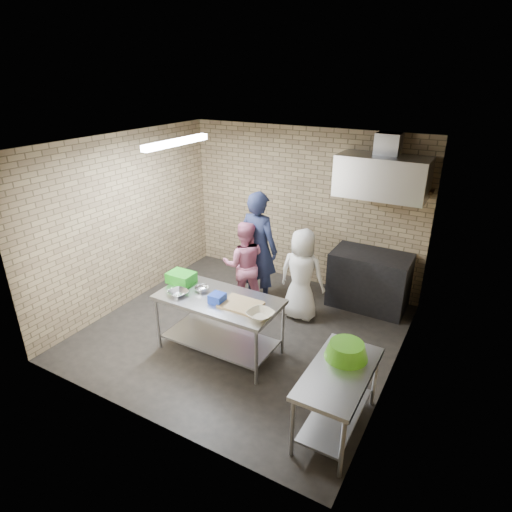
{
  "coord_description": "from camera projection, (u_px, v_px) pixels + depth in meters",
  "views": [
    {
      "loc": [
        2.78,
        -4.54,
        3.53
      ],
      "look_at": [
        0.1,
        0.2,
        1.15
      ],
      "focal_mm": 30.08,
      "sensor_mm": 36.0,
      "label": 1
    }
  ],
  "objects": [
    {
      "name": "green_crate",
      "position": [
        181.0,
        278.0,
        5.92
      ],
      "size": [
        0.36,
        0.27,
        0.14
      ],
      "primitive_type": "cube",
      "color": "green",
      "rests_on": "prep_table"
    },
    {
      "name": "stove",
      "position": [
        369.0,
        280.0,
        6.82
      ],
      "size": [
        1.2,
        0.7,
        0.9
      ],
      "primitive_type": "cube",
      "color": "black",
      "rests_on": "floor"
    },
    {
      "name": "bottle_red",
      "position": [
        388.0,
        179.0,
        6.35
      ],
      "size": [
        0.07,
        0.07,
        0.18
      ],
      "primitive_type": "cylinder",
      "color": "#B22619",
      "rests_on": "wall_shelf"
    },
    {
      "name": "ceramic_bowl",
      "position": [
        260.0,
        315.0,
        5.09
      ],
      "size": [
        0.37,
        0.37,
        0.08
      ],
      "primitive_type": "imported",
      "rotation": [
        0.0,
        0.0,
        -0.21
      ],
      "color": "beige",
      "rests_on": "prep_table"
    },
    {
      "name": "hood_duct",
      "position": [
        389.0,
        144.0,
        6.14
      ],
      "size": [
        0.35,
        0.3,
        0.3
      ],
      "primitive_type": "cube",
      "color": "#A5A8AD",
      "rests_on": "back_wall"
    },
    {
      "name": "cutting_board",
      "position": [
        241.0,
        304.0,
        5.36
      ],
      "size": [
        0.5,
        0.38,
        0.03
      ],
      "primitive_type": "cube",
      "color": "tan",
      "rests_on": "prep_table"
    },
    {
      "name": "floor",
      "position": [
        243.0,
        331.0,
        6.29
      ],
      "size": [
        4.2,
        4.2,
        0.0
      ],
      "primitive_type": "plane",
      "color": "black",
      "rests_on": "ground"
    },
    {
      "name": "mixing_bowl_b",
      "position": [
        202.0,
        289.0,
        5.71
      ],
      "size": [
        0.23,
        0.23,
        0.06
      ],
      "primitive_type": "imported",
      "rotation": [
        0.0,
        0.0,
        -0.21
      ],
      "color": "silver",
      "rests_on": "prep_table"
    },
    {
      "name": "man_navy",
      "position": [
        258.0,
        248.0,
        6.77
      ],
      "size": [
        0.72,
        0.52,
        1.86
      ],
      "primitive_type": "imported",
      "rotation": [
        0.0,
        0.0,
        3.03
      ],
      "color": "#141833",
      "rests_on": "floor"
    },
    {
      "name": "front_wall",
      "position": [
        135.0,
        314.0,
        4.15
      ],
      "size": [
        4.2,
        0.06,
        2.7
      ],
      "primitive_type": "cube",
      "color": "tan",
      "rests_on": "ground"
    },
    {
      "name": "mixing_bowl_a",
      "position": [
        178.0,
        293.0,
        5.6
      ],
      "size": [
        0.3,
        0.3,
        0.06
      ],
      "primitive_type": "imported",
      "rotation": [
        0.0,
        0.0,
        -0.21
      ],
      "color": "silver",
      "rests_on": "prep_table"
    },
    {
      "name": "back_wall",
      "position": [
        303.0,
        208.0,
        7.34
      ],
      "size": [
        4.2,
        0.06,
        2.7
      ],
      "primitive_type": "cube",
      "color": "tan",
      "rests_on": "ground"
    },
    {
      "name": "woman_pink",
      "position": [
        244.0,
        265.0,
        6.73
      ],
      "size": [
        0.86,
        0.8,
        1.42
      ],
      "primitive_type": "imported",
      "rotation": [
        0.0,
        0.0,
        3.64
      ],
      "color": "#C06586",
      "rests_on": "floor"
    },
    {
      "name": "bottle_green",
      "position": [
        416.0,
        184.0,
        6.18
      ],
      "size": [
        0.06,
        0.06,
        0.15
      ],
      "primitive_type": "cylinder",
      "color": "green",
      "rests_on": "wall_shelf"
    },
    {
      "name": "side_counter",
      "position": [
        337.0,
        400.0,
        4.45
      ],
      "size": [
        0.6,
        1.2,
        0.75
      ],
      "primitive_type": "cube",
      "color": "silver",
      "rests_on": "floor"
    },
    {
      "name": "woman_white",
      "position": [
        302.0,
        275.0,
        6.39
      ],
      "size": [
        0.72,
        0.48,
        1.43
      ],
      "primitive_type": "imported",
      "rotation": [
        0.0,
        0.0,
        3.18
      ],
      "color": "white",
      "rests_on": "floor"
    },
    {
      "name": "green_basin",
      "position": [
        346.0,
        350.0,
        4.47
      ],
      "size": [
        0.46,
        0.46,
        0.17
      ],
      "primitive_type": null,
      "color": "#59C626",
      "rests_on": "side_counter"
    },
    {
      "name": "range_hood",
      "position": [
        382.0,
        177.0,
        6.2
      ],
      "size": [
        1.3,
        0.6,
        0.6
      ],
      "primitive_type": "cube",
      "color": "silver",
      "rests_on": "back_wall"
    },
    {
      "name": "left_wall",
      "position": [
        127.0,
        221.0,
        6.7
      ],
      "size": [
        0.06,
        4.0,
        2.7
      ],
      "primitive_type": "cube",
      "color": "tan",
      "rests_on": "ground"
    },
    {
      "name": "right_wall",
      "position": [
        402.0,
        281.0,
        4.8
      ],
      "size": [
        0.06,
        4.0,
        2.7
      ],
      "primitive_type": "cube",
      "color": "tan",
      "rests_on": "ground"
    },
    {
      "name": "fluorescent_fixture",
      "position": [
        177.0,
        142.0,
        5.68
      ],
      "size": [
        0.1,
        1.25,
        0.08
      ],
      "primitive_type": "cube",
      "color": "white",
      "rests_on": "ceiling"
    },
    {
      "name": "prep_table",
      "position": [
        220.0,
        325.0,
        5.7
      ],
      "size": [
        1.62,
        0.81,
        0.81
      ],
      "primitive_type": "cube",
      "color": "silver",
      "rests_on": "floor"
    },
    {
      "name": "blue_tub",
      "position": [
        217.0,
        298.0,
        5.42
      ],
      "size": [
        0.18,
        0.18,
        0.12
      ],
      "primitive_type": "cube",
      "color": "blue",
      "rests_on": "prep_table"
    },
    {
      "name": "ceiling",
      "position": [
        241.0,
        143.0,
        5.21
      ],
      "size": [
        4.2,
        4.2,
        0.0
      ],
      "primitive_type": "plane",
      "rotation": [
        3.14,
        0.0,
        0.0
      ],
      "color": "black",
      "rests_on": "ground"
    },
    {
      "name": "wall_shelf",
      "position": [
        405.0,
        189.0,
        6.28
      ],
      "size": [
        0.8,
        0.2,
        0.04
      ],
      "primitive_type": "cube",
      "color": "#3F2B19",
      "rests_on": "back_wall"
    }
  ]
}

